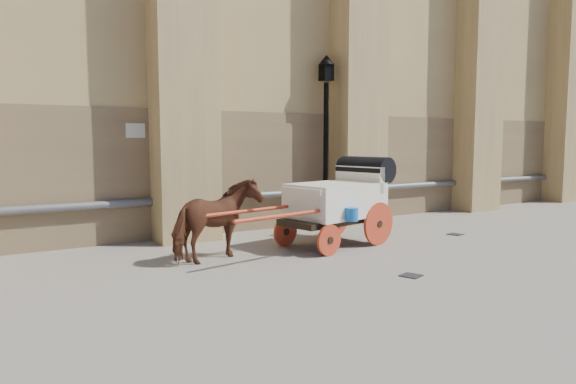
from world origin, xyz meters
TOP-DOWN VIEW (x-y plane):
  - ground at (0.00, 0.00)m, footprint 90.00×90.00m
  - horse at (-1.21, 1.39)m, footprint 2.00×1.39m
  - carriage at (1.74, 1.41)m, footprint 4.51×1.95m
  - street_lamp at (2.88, 3.56)m, footprint 0.42×0.42m
  - drain_grate_near at (1.11, -1.38)m, footprint 0.40×0.40m
  - drain_grate_far at (4.83, 0.85)m, footprint 0.39×0.39m

SIDE VIEW (x-z plane):
  - ground at x=0.00m, z-range 0.00..0.00m
  - drain_grate_near at x=1.11m, z-range 0.00..0.01m
  - drain_grate_far at x=4.83m, z-range 0.00..0.01m
  - horse at x=-1.21m, z-range 0.00..1.54m
  - carriage at x=1.74m, z-range 0.08..1.99m
  - street_lamp at x=2.88m, z-range 0.16..4.65m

